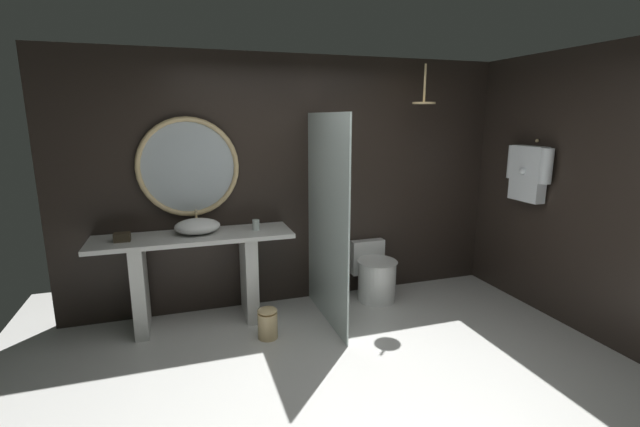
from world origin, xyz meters
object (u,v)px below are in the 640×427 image
at_px(toilet, 374,273).
at_px(rain_shower_head, 424,100).
at_px(waste_bin, 268,323).
at_px(tumbler_cup, 256,225).
at_px(tissue_box, 122,237).
at_px(vessel_sink, 197,226).
at_px(round_wall_mirror, 189,167).
at_px(hanging_bathrobe, 528,171).

bearing_deg(toilet, rain_shower_head, -18.69).
bearing_deg(waste_bin, rain_shower_head, 12.92).
height_order(tumbler_cup, toilet, tumbler_cup).
bearing_deg(tissue_box, vessel_sink, 5.75).
height_order(vessel_sink, round_wall_mirror, round_wall_mirror).
xyz_separation_m(tumbler_cup, waste_bin, (-0.01, -0.50, -0.80)).
distance_m(vessel_sink, hanging_bathrobe, 3.35).
height_order(vessel_sink, rain_shower_head, rain_shower_head).
relative_size(tissue_box, toilet, 0.22).
xyz_separation_m(toilet, waste_bin, (-1.31, -0.55, -0.13)).
relative_size(round_wall_mirror, waste_bin, 3.29).
height_order(tissue_box, rain_shower_head, rain_shower_head).
bearing_deg(tissue_box, tumbler_cup, 1.45).
bearing_deg(vessel_sink, waste_bin, -44.64).
bearing_deg(rain_shower_head, hanging_bathrobe, -25.75).
relative_size(vessel_sink, toilet, 0.68).
distance_m(vessel_sink, tissue_box, 0.66).
bearing_deg(tissue_box, rain_shower_head, -1.38).
relative_size(tumbler_cup, waste_bin, 0.35).
xyz_separation_m(tumbler_cup, toilet, (1.31, 0.05, -0.67)).
bearing_deg(toilet, tumbler_cup, -177.99).
bearing_deg(hanging_bathrobe, tissue_box, 172.15).
relative_size(rain_shower_head, toilet, 0.63).
distance_m(round_wall_mirror, toilet, 2.27).
relative_size(tumbler_cup, tissue_box, 0.75).
xyz_separation_m(round_wall_mirror, rain_shower_head, (2.33, -0.35, 0.64)).
height_order(tumbler_cup, waste_bin, tumbler_cup).
relative_size(hanging_bathrobe, waste_bin, 2.16).
bearing_deg(round_wall_mirror, hanging_bathrobe, -13.89).
bearing_deg(round_wall_mirror, vessel_sink, -79.04).
distance_m(tissue_box, hanging_bathrobe, 3.99).
relative_size(hanging_bathrobe, toilet, 1.00).
distance_m(tissue_box, toilet, 2.59).
bearing_deg(tumbler_cup, toilet, 2.01).
xyz_separation_m(tumbler_cup, round_wall_mirror, (-0.59, 0.25, 0.56)).
bearing_deg(hanging_bathrobe, tumbler_cup, 168.14).
xyz_separation_m(vessel_sink, hanging_bathrobe, (3.26, -0.61, 0.47)).
distance_m(hanging_bathrobe, waste_bin, 3.01).
bearing_deg(tumbler_cup, round_wall_mirror, 157.29).
relative_size(vessel_sink, rain_shower_head, 1.08).
relative_size(tumbler_cup, round_wall_mirror, 0.11).
xyz_separation_m(tissue_box, hanging_bathrobe, (3.92, -0.54, 0.51)).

